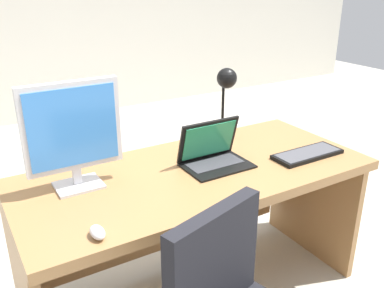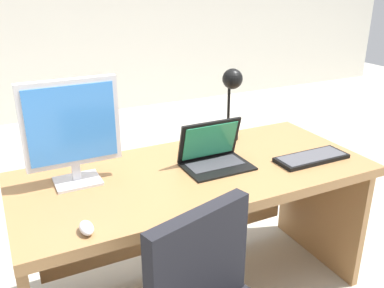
# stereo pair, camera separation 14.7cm
# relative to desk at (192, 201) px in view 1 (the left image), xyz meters

# --- Properties ---
(ground) EXTENTS (12.00, 12.00, 0.00)m
(ground) POSITION_rel_desk_xyz_m (0.00, 1.46, -0.56)
(ground) COLOR #B7B2A3
(desk) EXTENTS (1.70, 0.76, 0.75)m
(desk) POSITION_rel_desk_xyz_m (0.00, 0.00, 0.00)
(desk) COLOR #9E7042
(desk) RESTS_ON ground
(monitor) EXTENTS (0.41, 0.16, 0.47)m
(monitor) POSITION_rel_desk_xyz_m (-0.53, 0.08, 0.46)
(monitor) COLOR silver
(monitor) RESTS_ON desk
(laptop) EXTENTS (0.32, 0.23, 0.22)m
(laptop) POSITION_rel_desk_xyz_m (0.11, -0.02, 0.26)
(laptop) COLOR black
(laptop) RESTS_ON desk
(keyboard) EXTENTS (0.38, 0.15, 0.02)m
(keyboard) POSITION_rel_desk_xyz_m (0.58, -0.20, 0.21)
(keyboard) COLOR black
(keyboard) RESTS_ON desk
(mouse) EXTENTS (0.05, 0.09, 0.04)m
(mouse) POSITION_rel_desk_xyz_m (-0.59, -0.34, 0.21)
(mouse) COLOR silver
(mouse) RESTS_ON desk
(desk_lamp) EXTENTS (0.12, 0.15, 0.41)m
(desk_lamp) POSITION_rel_desk_xyz_m (0.35, 0.22, 0.49)
(desk_lamp) COLOR black
(desk_lamp) RESTS_ON desk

